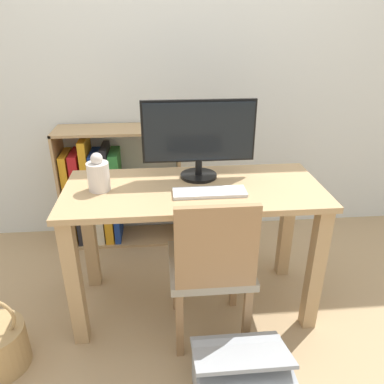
{
  "coord_description": "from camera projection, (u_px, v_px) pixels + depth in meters",
  "views": [
    {
      "loc": [
        -0.16,
        -1.7,
        1.52
      ],
      "look_at": [
        0.0,
        0.1,
        0.66
      ],
      "focal_mm": 35.0,
      "sensor_mm": 36.0,
      "label": 1
    }
  ],
  "objects": [
    {
      "name": "ground_plane",
      "position": [
        194.0,
        301.0,
        2.19
      ],
      "size": [
        10.0,
        10.0,
        0.0
      ],
      "primitive_type": "plane",
      "color": "tan"
    },
    {
      "name": "storage_box",
      "position": [
        241.0,
        381.0,
        1.58
      ],
      "size": [
        0.4,
        0.35,
        0.29
      ],
      "color": "#999EA3",
      "rests_on": "ground_plane"
    },
    {
      "name": "vase",
      "position": [
        98.0,
        175.0,
        1.82
      ],
      "size": [
        0.11,
        0.11,
        0.19
      ],
      "color": "silver",
      "rests_on": "desk"
    },
    {
      "name": "chair",
      "position": [
        212.0,
        265.0,
        1.77
      ],
      "size": [
        0.4,
        0.4,
        0.83
      ],
      "rotation": [
        0.0,
        0.0,
        0.11
      ],
      "color": "#9E937F",
      "rests_on": "ground_plane"
    },
    {
      "name": "keyboard",
      "position": [
        210.0,
        192.0,
        1.81
      ],
      "size": [
        0.35,
        0.11,
        0.02
      ],
      "color": "silver",
      "rests_on": "desk"
    },
    {
      "name": "wall_back",
      "position": [
        181.0,
        52.0,
        2.47
      ],
      "size": [
        8.0,
        0.05,
        2.6
      ],
      "color": "silver",
      "rests_on": "ground_plane"
    },
    {
      "name": "bookshelf",
      "position": [
        104.0,
        192.0,
        2.65
      ],
      "size": [
        0.83,
        0.28,
        0.85
      ],
      "color": "tan",
      "rests_on": "ground_plane"
    },
    {
      "name": "desk",
      "position": [
        194.0,
        215.0,
        1.95
      ],
      "size": [
        1.3,
        0.57,
        0.74
      ],
      "color": "tan",
      "rests_on": "ground_plane"
    },
    {
      "name": "monitor",
      "position": [
        199.0,
        135.0,
        1.9
      ],
      "size": [
        0.58,
        0.19,
        0.41
      ],
      "color": "black",
      "rests_on": "desk"
    }
  ]
}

